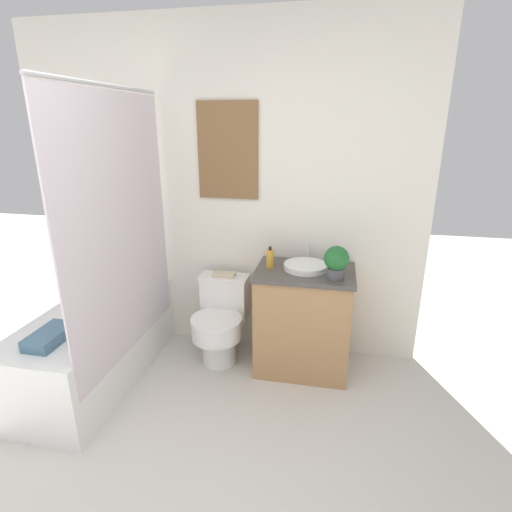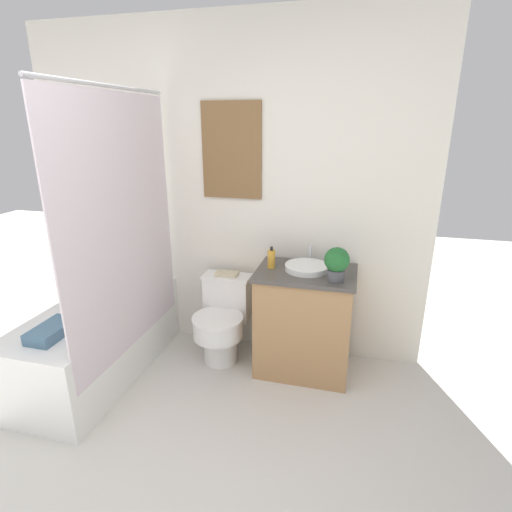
% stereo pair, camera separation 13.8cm
% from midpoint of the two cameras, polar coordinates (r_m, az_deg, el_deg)
% --- Properties ---
extents(wall_back, '(3.09, 0.07, 2.50)m').
position_cam_midpoint_polar(wall_back, '(3.11, -6.47, 8.93)').
color(wall_back, silver).
rests_on(wall_back, ground_plane).
extents(shower_area, '(0.61, 1.37, 1.98)m').
position_cam_midpoint_polar(shower_area, '(3.13, -23.03, -10.84)').
color(shower_area, white).
rests_on(shower_area, ground_plane).
extents(toilet, '(0.38, 0.52, 0.64)m').
position_cam_midpoint_polar(toilet, '(3.12, -6.39, -9.25)').
color(toilet, white).
rests_on(toilet, ground_plane).
extents(vanity, '(0.69, 0.50, 0.78)m').
position_cam_midpoint_polar(vanity, '(2.98, 5.40, -9.09)').
color(vanity, '#AD7F51').
rests_on(vanity, ground_plane).
extents(sink, '(0.31, 0.34, 0.13)m').
position_cam_midpoint_polar(sink, '(2.83, 5.70, -1.48)').
color(sink, white).
rests_on(sink, vanity).
extents(soap_bottle, '(0.05, 0.05, 0.16)m').
position_cam_midpoint_polar(soap_bottle, '(2.83, 0.62, -0.36)').
color(soap_bottle, gold).
rests_on(soap_bottle, vanity).
extents(potted_plant, '(0.16, 0.16, 0.23)m').
position_cam_midpoint_polar(potted_plant, '(2.64, 9.95, -0.75)').
color(potted_plant, '#4C4C51').
rests_on(potted_plant, vanity).
extents(book_on_tank, '(0.17, 0.10, 0.02)m').
position_cam_midpoint_polar(book_on_tank, '(3.10, -5.86, -2.63)').
color(book_on_tank, beige).
rests_on(book_on_tank, toilet).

